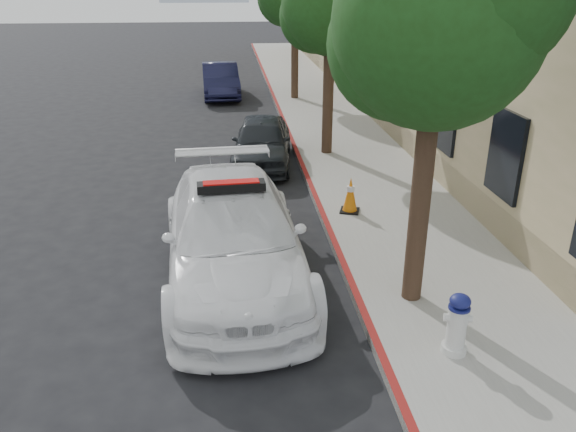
% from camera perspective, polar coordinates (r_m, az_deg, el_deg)
% --- Properties ---
extents(ground, '(120.00, 120.00, 0.00)m').
position_cam_1_polar(ground, '(10.57, -6.24, -4.05)').
color(ground, black).
rests_on(ground, ground).
extents(sidewalk, '(3.20, 50.00, 0.15)m').
position_cam_1_polar(sidewalk, '(20.28, 3.99, 9.58)').
color(sidewalk, gray).
rests_on(sidewalk, ground).
extents(curb_strip, '(0.12, 50.00, 0.15)m').
position_cam_1_polar(curb_strip, '(20.07, -0.41, 9.49)').
color(curb_strip, maroon).
rests_on(curb_strip, ground).
extents(tree_near, '(2.92, 2.82, 5.62)m').
position_cam_1_polar(tree_near, '(7.92, 15.27, 18.53)').
color(tree_near, black).
rests_on(tree_near, sidewalk).
extents(tree_mid, '(2.77, 2.64, 5.43)m').
position_cam_1_polar(tree_mid, '(15.66, 4.47, 20.70)').
color(tree_mid, black).
rests_on(tree_mid, sidewalk).
extents(police_car, '(2.61, 5.72, 1.77)m').
position_cam_1_polar(police_car, '(9.46, -5.58, -1.94)').
color(police_car, white).
rests_on(police_car, ground).
extents(parked_car_mid, '(1.97, 4.00, 1.31)m').
position_cam_1_polar(parked_car_mid, '(15.53, -2.66, 7.60)').
color(parked_car_mid, black).
rests_on(parked_car_mid, ground).
extents(parked_car_far, '(1.70, 4.33, 1.41)m').
position_cam_1_polar(parked_car_far, '(25.02, -6.87, 13.52)').
color(parked_car_far, '#141432').
rests_on(parked_car_far, ground).
extents(fire_hydrant, '(0.38, 0.34, 0.89)m').
position_cam_1_polar(fire_hydrant, '(7.85, 16.80, -10.51)').
color(fire_hydrant, silver).
rests_on(fire_hydrant, sidewalk).
extents(traffic_cone, '(0.50, 0.50, 0.76)m').
position_cam_1_polar(traffic_cone, '(12.03, 6.36, 2.15)').
color(traffic_cone, black).
rests_on(traffic_cone, sidewalk).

